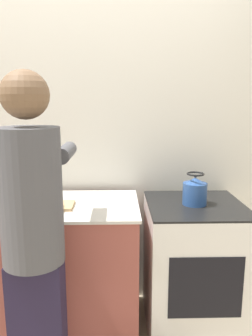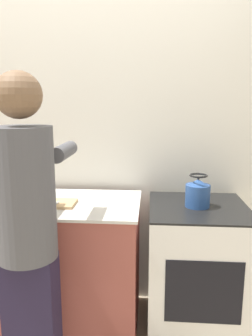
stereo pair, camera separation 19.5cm
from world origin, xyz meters
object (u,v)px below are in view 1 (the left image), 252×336
object	(u,v)px
oven	(193,267)
cutting_board	(43,206)
kettle	(195,191)
canister_jar	(7,190)
person	(33,231)
knife	(36,204)

from	to	relation	value
oven	cutting_board	xyz separation A→B (m)	(-0.96, -0.07, 0.46)
oven	kettle	size ratio (longest dim) A/B	4.27
oven	canister_jar	size ratio (longest dim) A/B	6.39
person	canister_jar	xyz separation A→B (m)	(-0.32, 0.60, 0.04)
oven	cutting_board	size ratio (longest dim) A/B	2.39
person	cutting_board	size ratio (longest dim) A/B	4.53
knife	canister_jar	xyz separation A→B (m)	(-0.22, 0.15, 0.05)
person	cutting_board	world-z (taller)	person
person	kettle	size ratio (longest dim) A/B	8.07
cutting_board	kettle	bearing A→B (deg)	3.86
oven	knife	xyz separation A→B (m)	(-1.01, -0.08, 0.47)
oven	canister_jar	bearing A→B (deg)	176.87
cutting_board	canister_jar	bearing A→B (deg)	151.90
person	knife	bearing A→B (deg)	102.12
kettle	canister_jar	bearing A→B (deg)	176.44
cutting_board	kettle	xyz separation A→B (m)	(0.95, 0.06, 0.07)
oven	kettle	distance (m)	0.53
knife	canister_jar	distance (m)	0.27
person	kettle	bearing A→B (deg)	30.14
person	kettle	world-z (taller)	person
knife	cutting_board	bearing A→B (deg)	19.90
cutting_board	canister_jar	distance (m)	0.30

